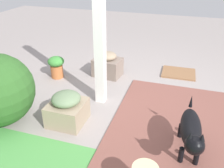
# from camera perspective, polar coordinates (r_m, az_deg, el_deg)

# --- Properties ---
(ground_plane) EXTENTS (12.00, 12.00, 0.00)m
(ground_plane) POSITION_cam_1_polar(r_m,az_deg,el_deg) (3.44, 4.15, -4.57)
(ground_plane) COLOR gray
(brick_path) EXTENTS (1.80, 2.40, 0.02)m
(brick_path) POSITION_cam_1_polar(r_m,az_deg,el_deg) (2.97, 17.05, -11.74)
(brick_path) COLOR brown
(brick_path) RESTS_ON ground
(porch_pillar) EXTENTS (0.13, 0.13, 2.24)m
(porch_pillar) POSITION_cam_1_polar(r_m,az_deg,el_deg) (3.06, -2.98, 14.29)
(porch_pillar) COLOR white
(porch_pillar) RESTS_ON ground
(stone_planter_nearest) EXTENTS (0.49, 0.40, 0.43)m
(stone_planter_nearest) POSITION_cam_1_polar(r_m,az_deg,el_deg) (4.14, -1.05, 4.51)
(stone_planter_nearest) COLOR gray
(stone_planter_nearest) RESTS_ON ground
(stone_planter_mid) EXTENTS (0.43, 0.44, 0.42)m
(stone_planter_mid) POSITION_cam_1_polar(r_m,az_deg,el_deg) (3.02, -10.52, -5.76)
(stone_planter_mid) COLOR tan
(stone_planter_mid) RESTS_ON ground
(terracotta_pot_broad) EXTENTS (0.27, 0.27, 0.37)m
(terracotta_pot_broad) POSITION_cam_1_polar(r_m,az_deg,el_deg) (4.17, -12.95, 4.23)
(terracotta_pot_broad) COLOR #BA6637
(terracotta_pot_broad) RESTS_ON ground
(dog) EXTENTS (0.26, 0.77, 0.53)m
(dog) POSITION_cam_1_polar(r_m,az_deg,el_deg) (2.57, 18.11, -10.43)
(dog) COLOR black
(dog) RESTS_ON ground
(doormat) EXTENTS (0.58, 0.49, 0.03)m
(doormat) POSITION_cam_1_polar(r_m,az_deg,el_deg) (4.43, 15.39, 2.52)
(doormat) COLOR #8D6240
(doormat) RESTS_ON ground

